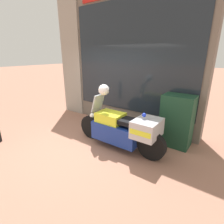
# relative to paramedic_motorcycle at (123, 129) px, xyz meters

# --- Properties ---
(ground_plane) EXTENTS (60.00, 60.00, 0.00)m
(ground_plane) POSITION_rel_paramedic_motorcycle_xyz_m (-1.06, -0.49, -0.52)
(ground_plane) COLOR #9E6B56
(shop_building) EXTENTS (5.08, 0.55, 4.10)m
(shop_building) POSITION_rel_paramedic_motorcycle_xyz_m (-1.45, 1.51, 1.53)
(shop_building) COLOR #6B6056
(shop_building) RESTS_ON ground
(window_display) EXTENTS (3.70, 0.30, 1.89)m
(window_display) POSITION_rel_paramedic_motorcycle_xyz_m (-0.67, 1.54, -0.07)
(window_display) COLOR slate
(window_display) RESTS_ON ground
(paramedic_motorcycle) EXTENTS (2.41, 0.67, 1.27)m
(paramedic_motorcycle) POSITION_rel_paramedic_motorcycle_xyz_m (0.00, 0.00, 0.00)
(paramedic_motorcycle) COLOR black
(paramedic_motorcycle) RESTS_ON ground
(utility_cabinet) EXTENTS (0.73, 0.52, 1.30)m
(utility_cabinet) POSITION_rel_paramedic_motorcycle_xyz_m (0.96, 0.97, 0.13)
(utility_cabinet) COLOR #193D28
(utility_cabinet) RESTS_ON ground
(white_helmet) EXTENTS (0.26, 0.26, 0.26)m
(white_helmet) POSITION_rel_paramedic_motorcycle_xyz_m (-0.56, -0.00, 0.88)
(white_helmet) COLOR white
(white_helmet) RESTS_ON paramedic_motorcycle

